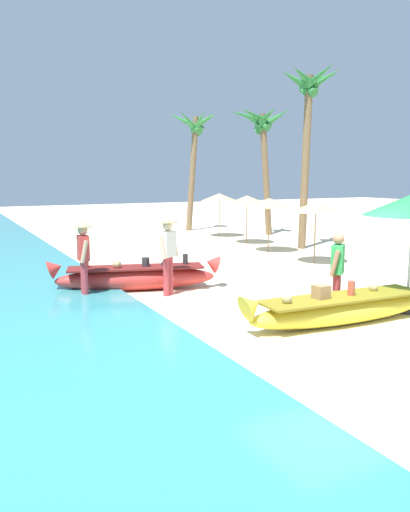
% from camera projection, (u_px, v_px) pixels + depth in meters
% --- Properties ---
extents(ground_plane, '(80.00, 80.00, 0.00)m').
position_uv_depth(ground_plane, '(322.00, 324.00, 9.43)').
color(ground_plane, beige).
extents(boat_yellow_foreground, '(4.31, 0.93, 0.81)m').
position_uv_depth(boat_yellow_foreground, '(343.00, 308.00, 9.46)').
color(boat_yellow_foreground, yellow).
rests_on(boat_yellow_foreground, ground).
extents(boat_red_midground, '(4.04, 1.76, 0.85)m').
position_uv_depth(boat_red_midground, '(136.00, 277.00, 12.19)').
color(boat_red_midground, red).
rests_on(boat_red_midground, ground).
extents(person_vendor_hatted, '(0.58, 0.46, 1.80)m').
position_uv_depth(person_vendor_hatted, '(168.00, 250.00, 11.54)').
color(person_vendor_hatted, '#B2383D').
rests_on(person_vendor_hatted, ground).
extents(person_tourist_customer, '(0.55, 0.50, 1.59)m').
position_uv_depth(person_tourist_customer, '(337.00, 268.00, 10.15)').
color(person_tourist_customer, '#B2383D').
rests_on(person_tourist_customer, ground).
extents(person_vendor_assistant, '(0.44, 0.56, 1.73)m').
position_uv_depth(person_vendor_assistant, '(83.00, 254.00, 11.30)').
color(person_vendor_assistant, '#B2383D').
rests_on(person_vendor_assistant, ground).
extents(parasol_row_0, '(1.60, 1.60, 1.91)m').
position_uv_depth(parasol_row_0, '(316.00, 207.00, 15.65)').
color(parasol_row_0, '#8E6B47').
rests_on(parasol_row_0, ground).
extents(parasol_row_1, '(1.60, 1.60, 1.91)m').
position_uv_depth(parasol_row_1, '(269.00, 203.00, 18.05)').
color(parasol_row_1, '#8E6B47').
rests_on(parasol_row_1, ground).
extents(parasol_row_2, '(1.60, 1.60, 1.91)m').
position_uv_depth(parasol_row_2, '(247.00, 200.00, 20.27)').
color(parasol_row_2, '#8E6B47').
rests_on(parasol_row_2, ground).
extents(parasol_row_3, '(1.60, 1.60, 1.91)m').
position_uv_depth(parasol_row_3, '(219.00, 197.00, 22.57)').
color(parasol_row_3, '#8E6B47').
rests_on(parasol_row_3, ground).
extents(palm_tree_tall_inland, '(2.53, 2.48, 5.82)m').
position_uv_depth(palm_tree_tall_inland, '(195.00, 134.00, 24.80)').
color(palm_tree_tall_inland, brown).
rests_on(palm_tree_tall_inland, ground).
extents(palm_tree_leaning_seaward, '(2.37, 2.70, 6.53)m').
position_uv_depth(palm_tree_leaning_seaward, '(309.00, 102.00, 18.36)').
color(palm_tree_leaning_seaward, brown).
rests_on(palm_tree_leaning_seaward, ground).
extents(palm_tree_mid_cluster, '(2.75, 2.68, 5.70)m').
position_uv_depth(palm_tree_mid_cluster, '(262.00, 131.00, 22.69)').
color(palm_tree_mid_cluster, brown).
rests_on(palm_tree_mid_cluster, ground).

